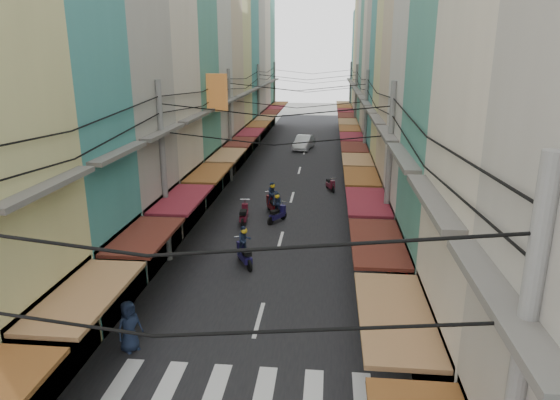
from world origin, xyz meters
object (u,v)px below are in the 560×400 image
Objects in this scene: bicycle at (439,295)px; traffic_sign at (406,299)px; white_car at (304,149)px; market_umbrella at (489,336)px.

traffic_sign is (-2.12, -4.63, 2.14)m from bicycle.
white_car is 2.78× the size of bicycle.
market_umbrella is at bearing -70.88° from white_car.
traffic_sign is at bearing 131.71° from market_umbrella.
traffic_sign is (-1.83, 2.06, -0.11)m from market_umbrella.
market_umbrella is (-0.29, -6.69, 2.24)m from bicycle.
white_car is 38.19m from market_umbrella.
bicycle is (7.07, -30.83, 0.00)m from white_car.
market_umbrella reaches higher than white_car.
white_car is 31.63m from bicycle.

